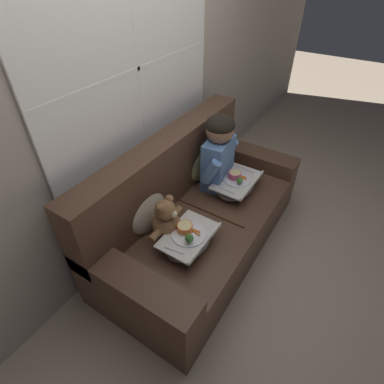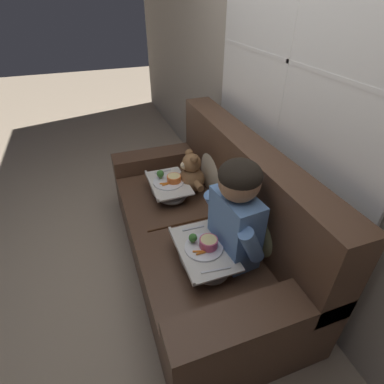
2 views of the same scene
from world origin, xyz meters
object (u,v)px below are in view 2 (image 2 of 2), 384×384
object	(u,v)px
lap_tray_child	(204,254)
teddy_bear	(191,175)
throw_pillow_behind_child	(262,225)
throw_pillow_behind_teddy	(213,167)
child_figure	(237,208)
lap_tray_teddy	(169,188)
couch	(207,227)

from	to	relation	value
lap_tray_child	teddy_bear	bearing A→B (deg)	166.05
teddy_bear	throw_pillow_behind_child	bearing A→B (deg)	14.17
throw_pillow_behind_teddy	lap_tray_child	world-z (taller)	throw_pillow_behind_teddy
child_figure	lap_tray_child	world-z (taller)	child_figure
teddy_bear	lap_tray_teddy	size ratio (longest dim) A/B	0.87
couch	throw_pillow_behind_teddy	bearing A→B (deg)	152.15
teddy_bear	lap_tray_teddy	bearing A→B (deg)	-90.17
child_figure	teddy_bear	bearing A→B (deg)	-179.73
lap_tray_child	lap_tray_teddy	world-z (taller)	lap_tray_teddy
throw_pillow_behind_child	teddy_bear	world-z (taller)	throw_pillow_behind_child
lap_tray_child	lap_tray_teddy	xyz separation A→B (m)	(-0.76, 0.00, 0.00)
couch	lap_tray_teddy	size ratio (longest dim) A/B	4.53
child_figure	lap_tray_child	bearing A→B (deg)	-90.10
teddy_bear	lap_tray_child	xyz separation A→B (m)	(0.76, -0.19, -0.08)
couch	throw_pillow_behind_child	xyz separation A→B (m)	(0.38, 0.20, 0.27)
couch	child_figure	xyz separation A→B (m)	(0.38, 0.01, 0.45)
throw_pillow_behind_teddy	child_figure	world-z (taller)	child_figure
throw_pillow_behind_child	lap_tray_child	size ratio (longest dim) A/B	0.89
throw_pillow_behind_child	child_figure	size ratio (longest dim) A/B	0.62
throw_pillow_behind_teddy	child_figure	bearing A→B (deg)	-13.91
throw_pillow_behind_teddy	lap_tray_teddy	distance (m)	0.40
throw_pillow_behind_child	throw_pillow_behind_teddy	distance (m)	0.76
teddy_bear	lap_tray_child	size ratio (longest dim) A/B	0.81
couch	child_figure	size ratio (longest dim) A/B	2.94
lap_tray_teddy	throw_pillow_behind_child	bearing A→B (deg)	26.56
throw_pillow_behind_child	teddy_bear	xyz separation A→B (m)	(-0.76, -0.19, -0.04)
couch	lap_tray_teddy	distance (m)	0.45
throw_pillow_behind_child	child_figure	distance (m)	0.26
child_figure	lap_tray_teddy	distance (m)	0.84
child_figure	lap_tray_child	xyz separation A→B (m)	(-0.00, -0.19, -0.30)
throw_pillow_behind_child	lap_tray_child	xyz separation A→B (m)	(-0.00, -0.38, -0.12)
couch	lap_tray_child	bearing A→B (deg)	-25.33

